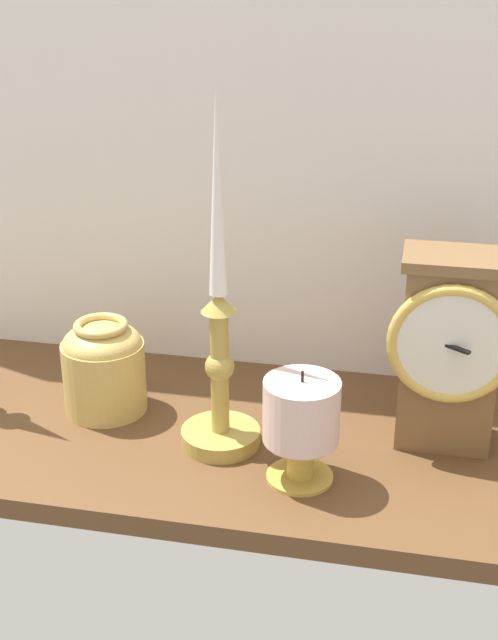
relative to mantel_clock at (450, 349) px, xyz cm
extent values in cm
cube|color=brown|center=(-20.92, -2.50, -12.70)|extent=(100.00, 36.00, 2.40)
cube|color=silver|center=(-20.92, 16.00, 21.00)|extent=(120.00, 2.00, 65.00)
cube|color=brown|center=(0.00, 0.57, -1.08)|extent=(10.17, 6.97, 20.84)
cube|color=brown|center=(0.00, 0.57, 9.94)|extent=(11.40, 7.81, 1.20)
torus|color=gold|center=(0.00, -3.32, 1.98)|extent=(13.38, 1.22, 13.38)
cylinder|color=silver|center=(0.00, -3.42, 1.98)|extent=(11.19, 0.40, 11.19)
cube|color=black|center=(0.00, -3.72, 1.98)|extent=(3.87, 2.86, 0.30)
cylinder|color=#B09643|center=(-24.09, -5.65, -10.60)|extent=(8.85, 8.85, 1.80)
cylinder|color=#B09643|center=(-24.09, -5.65, -2.56)|extent=(2.01, 2.01, 14.27)
sphere|color=#B09643|center=(-24.09, -5.65, -1.85)|extent=(3.22, 3.22, 3.22)
cone|color=#B09643|center=(-24.09, -5.65, 5.57)|extent=(3.81, 3.81, 2.00)
cone|color=white|center=(-24.09, -5.65, 17.31)|extent=(1.92, 1.92, 21.47)
cylinder|color=tan|center=(-39.39, -0.77, -7.19)|extent=(9.77, 9.77, 8.61)
ellipsoid|color=tan|center=(-39.39, -0.77, -2.89)|extent=(9.29, 9.29, 4.64)
torus|color=tan|center=(-39.39, -0.77, -0.57)|extent=(6.34, 6.34, 0.97)
cylinder|color=gold|center=(-14.39, -10.57, -9.33)|extent=(2.82, 2.82, 4.34)
cylinder|color=gold|center=(-14.39, -10.57, -11.10)|extent=(7.04, 7.04, 0.80)
cylinder|color=gold|center=(-14.39, -10.57, -7.16)|extent=(6.33, 6.33, 0.60)
cylinder|color=beige|center=(-14.39, -10.57, -3.45)|extent=(7.90, 7.90, 6.62)
cylinder|color=black|center=(-14.39, -10.57, 0.46)|extent=(0.30, 0.30, 1.20)
camera|label=1|loc=(-3.74, -86.86, 40.27)|focal=48.85mm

